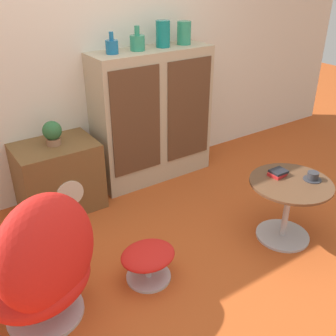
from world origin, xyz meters
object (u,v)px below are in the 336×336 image
at_px(vase_inner_left, 137,42).
at_px(ottoman, 148,259).
at_px(coffee_table, 288,202).
at_px(vase_leftmost, 112,46).
at_px(teacup, 313,177).
at_px(egg_chair, 43,267).
at_px(potted_plant, 52,132).
at_px(sideboard, 153,116).
at_px(tv_console, 59,177).
at_px(vase_inner_right, 163,34).
at_px(vase_rightmost, 184,33).
at_px(book_stack, 278,173).

bearing_deg(vase_inner_left, ottoman, -119.00).
xyz_separation_m(coffee_table, vase_leftmost, (-0.65, 1.40, 0.96)).
relative_size(coffee_table, teacup, 4.59).
distance_m(egg_chair, potted_plant, 1.26).
xyz_separation_m(sideboard, tv_console, (-0.96, -0.05, -0.32)).
distance_m(vase_inner_right, teacup, 1.71).
relative_size(vase_rightmost, teacup, 1.54).
relative_size(egg_chair, potted_plant, 4.39).
height_order(sideboard, vase_inner_right, vase_inner_right).
bearing_deg(sideboard, vase_rightmost, 0.64).
distance_m(sideboard, potted_plant, 0.96).
height_order(ottoman, teacup, teacup).
height_order(sideboard, vase_leftmost, vase_leftmost).
bearing_deg(vase_rightmost, vase_inner_left, 180.00).
xyz_separation_m(ottoman, potted_plant, (-0.16, 1.16, 0.52)).
bearing_deg(coffee_table, ottoman, 169.62).
height_order(vase_inner_right, book_stack, vase_inner_right).
height_order(egg_chair, vase_inner_left, vase_inner_left).
bearing_deg(potted_plant, book_stack, -45.06).
bearing_deg(tv_console, book_stack, -44.98).
distance_m(ottoman, vase_inner_right, 1.91).
height_order(egg_chair, ottoman, egg_chair).
distance_m(vase_leftmost, vase_inner_left, 0.24).
xyz_separation_m(vase_inner_right, teacup, (0.31, -1.47, -0.82)).
xyz_separation_m(tv_console, book_stack, (1.23, -1.23, 0.21)).
bearing_deg(ottoman, vase_inner_left, 61.00).
relative_size(vase_leftmost, potted_plant, 0.87).
bearing_deg(vase_inner_right, sideboard, -178.19).
relative_size(tv_console, vase_rightmost, 3.27).
relative_size(egg_chair, book_stack, 6.45).
relative_size(egg_chair, teacup, 6.69).
distance_m(vase_rightmost, teacup, 1.68).
height_order(vase_leftmost, potted_plant, vase_leftmost).
height_order(sideboard, coffee_table, sideboard).
bearing_deg(vase_inner_right, tv_console, -177.38).
bearing_deg(egg_chair, potted_plant, 66.37).
relative_size(potted_plant, teacup, 1.53).
relative_size(sideboard, book_stack, 9.11).
bearing_deg(coffee_table, tv_console, 132.55).
xyz_separation_m(vase_leftmost, vase_rightmost, (0.71, 0.00, 0.04)).
bearing_deg(tv_console, sideboard, 2.73).
height_order(egg_chair, vase_rightmost, vase_rightmost).
bearing_deg(potted_plant, vase_inner_left, 3.39).
bearing_deg(vase_rightmost, book_stack, -93.11).
bearing_deg(vase_rightmost, coffee_table, -92.49).
height_order(vase_inner_left, vase_inner_right, vase_inner_right).
bearing_deg(potted_plant, coffee_table, -47.53).
relative_size(ottoman, vase_rightmost, 1.85).
bearing_deg(egg_chair, book_stack, -3.79).
xyz_separation_m(ottoman, vase_inner_left, (0.67, 1.21, 1.12)).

